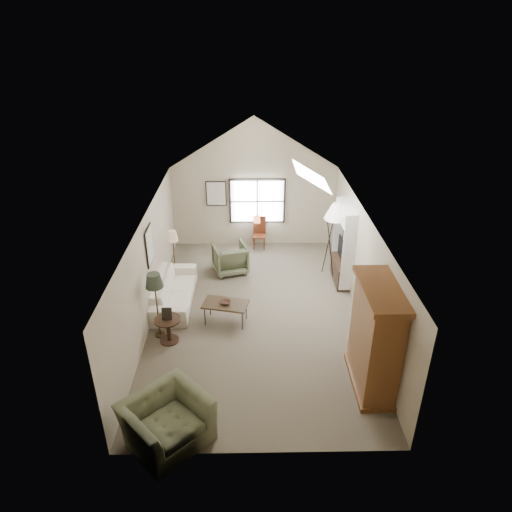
{
  "coord_description": "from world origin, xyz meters",
  "views": [
    {
      "loc": [
        -0.17,
        -9.21,
        6.38
      ],
      "look_at": [
        0.0,
        0.4,
        1.4
      ],
      "focal_mm": 32.0,
      "sensor_mm": 36.0,
      "label": 1
    }
  ],
  "objects_px": {
    "coffee_table": "(226,313)",
    "sofa": "(174,290)",
    "armchair_far": "(230,258)",
    "armoire": "(375,338)",
    "armchair_near": "(167,421)",
    "side_table": "(169,330)",
    "side_chair": "(259,233)"
  },
  "relations": [
    {
      "from": "armchair_far",
      "to": "coffee_table",
      "type": "bearing_deg",
      "value": 73.25
    },
    {
      "from": "sofa",
      "to": "armchair_far",
      "type": "xyz_separation_m",
      "value": [
        1.36,
        1.56,
        0.07
      ]
    },
    {
      "from": "armchair_near",
      "to": "coffee_table",
      "type": "bearing_deg",
      "value": 32.77
    },
    {
      "from": "armoire",
      "to": "side_table",
      "type": "bearing_deg",
      "value": 161.14
    },
    {
      "from": "coffee_table",
      "to": "side_chair",
      "type": "distance_m",
      "value": 4.1
    },
    {
      "from": "armchair_far",
      "to": "side_table",
      "type": "xyz_separation_m",
      "value": [
        -1.26,
        -3.16,
        -0.12
      ]
    },
    {
      "from": "coffee_table",
      "to": "side_chair",
      "type": "xyz_separation_m",
      "value": [
        0.88,
        3.99,
        0.23
      ]
    },
    {
      "from": "coffee_table",
      "to": "side_chair",
      "type": "height_order",
      "value": "side_chair"
    },
    {
      "from": "armoire",
      "to": "armchair_near",
      "type": "bearing_deg",
      "value": -160.85
    },
    {
      "from": "coffee_table",
      "to": "sofa",
      "type": "bearing_deg",
      "value": 145.79
    },
    {
      "from": "armchair_near",
      "to": "armchair_far",
      "type": "height_order",
      "value": "armchair_near"
    },
    {
      "from": "armchair_near",
      "to": "side_table",
      "type": "height_order",
      "value": "armchair_near"
    },
    {
      "from": "armchair_far",
      "to": "side_chair",
      "type": "height_order",
      "value": "side_chair"
    },
    {
      "from": "armchair_near",
      "to": "side_chair",
      "type": "height_order",
      "value": "side_chair"
    },
    {
      "from": "sofa",
      "to": "coffee_table",
      "type": "distance_m",
      "value": 1.62
    },
    {
      "from": "armoire",
      "to": "armchair_far",
      "type": "xyz_separation_m",
      "value": [
        -2.88,
        4.58,
        -0.69
      ]
    },
    {
      "from": "armoire",
      "to": "side_table",
      "type": "distance_m",
      "value": 4.45
    },
    {
      "from": "armchair_near",
      "to": "side_table",
      "type": "bearing_deg",
      "value": 54.92
    },
    {
      "from": "armchair_far",
      "to": "side_chair",
      "type": "distance_m",
      "value": 1.75
    },
    {
      "from": "coffee_table",
      "to": "armchair_near",
      "type": "bearing_deg",
      "value": -103.83
    },
    {
      "from": "sofa",
      "to": "armchair_near",
      "type": "xyz_separation_m",
      "value": [
        0.5,
        -4.31,
        0.08
      ]
    },
    {
      "from": "armchair_far",
      "to": "coffee_table",
      "type": "distance_m",
      "value": 2.48
    },
    {
      "from": "armoire",
      "to": "coffee_table",
      "type": "height_order",
      "value": "armoire"
    },
    {
      "from": "coffee_table",
      "to": "armchair_far",
      "type": "bearing_deg",
      "value": 89.46
    },
    {
      "from": "armchair_far",
      "to": "coffee_table",
      "type": "height_order",
      "value": "armchair_far"
    },
    {
      "from": "armoire",
      "to": "sofa",
      "type": "xyz_separation_m",
      "value": [
        -4.24,
        3.01,
        -0.76
      ]
    },
    {
      "from": "armchair_near",
      "to": "coffee_table",
      "type": "height_order",
      "value": "armchair_near"
    },
    {
      "from": "armchair_far",
      "to": "coffee_table",
      "type": "xyz_separation_m",
      "value": [
        -0.02,
        -2.47,
        -0.15
      ]
    },
    {
      "from": "side_table",
      "to": "armchair_far",
      "type": "bearing_deg",
      "value": 68.3
    },
    {
      "from": "armoire",
      "to": "sofa",
      "type": "height_order",
      "value": "armoire"
    },
    {
      "from": "sofa",
      "to": "armchair_far",
      "type": "bearing_deg",
      "value": -40.75
    },
    {
      "from": "armoire",
      "to": "armchair_near",
      "type": "distance_m",
      "value": 4.02
    }
  ]
}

